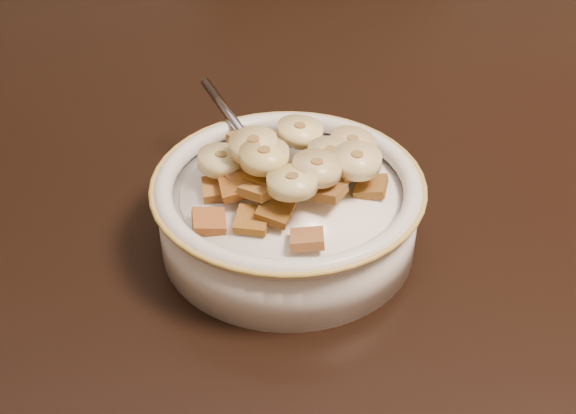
{
  "coord_description": "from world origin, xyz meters",
  "views": [
    {
      "loc": [
        0.01,
        -0.58,
        1.1
      ],
      "look_at": [
        -0.0,
        -0.16,
        0.78
      ],
      "focal_mm": 50.0,
      "sensor_mm": 36.0,
      "label": 1
    }
  ],
  "objects_px": {
    "table": "(299,141)",
    "cereal_bowl": "(288,218)",
    "chair": "(322,28)",
    "spoon": "(268,167)"
  },
  "relations": [
    {
      "from": "cereal_bowl",
      "to": "spoon",
      "type": "xyz_separation_m",
      "value": [
        -0.01,
        0.02,
        0.02
      ]
    },
    {
      "from": "chair",
      "to": "spoon",
      "type": "xyz_separation_m",
      "value": [
        -0.04,
        -0.81,
        0.27
      ]
    },
    {
      "from": "table",
      "to": "spoon",
      "type": "height_order",
      "value": "spoon"
    },
    {
      "from": "table",
      "to": "cereal_bowl",
      "type": "xyz_separation_m",
      "value": [
        -0.0,
        -0.16,
        0.04
      ]
    },
    {
      "from": "table",
      "to": "cereal_bowl",
      "type": "distance_m",
      "value": 0.16
    },
    {
      "from": "chair",
      "to": "spoon",
      "type": "relative_size",
      "value": 25.56
    },
    {
      "from": "table",
      "to": "spoon",
      "type": "bearing_deg",
      "value": -97.87
    },
    {
      "from": "table",
      "to": "spoon",
      "type": "xyz_separation_m",
      "value": [
        -0.02,
        -0.13,
        0.07
      ]
    },
    {
      "from": "table",
      "to": "chair",
      "type": "bearing_deg",
      "value": 87.6
    },
    {
      "from": "cereal_bowl",
      "to": "spoon",
      "type": "distance_m",
      "value": 0.04
    }
  ]
}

